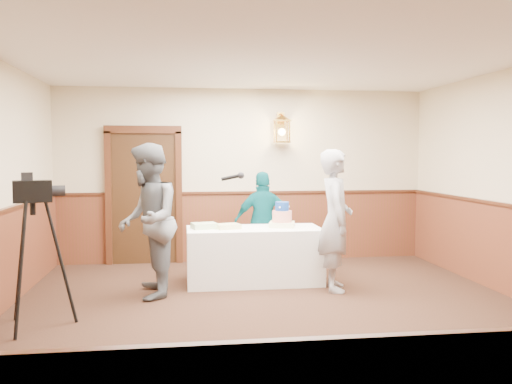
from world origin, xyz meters
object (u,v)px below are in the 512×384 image
tiered_cake (282,217)px  baker (335,220)px  interviewer (148,221)px  assistant_p (264,222)px  sheet_cake_green (204,226)px  sheet_cake_yellow (228,226)px  display_table (254,255)px  tv_camera_rig (34,262)px

tiered_cake → baker: bearing=-45.0°
interviewer → assistant_p: 1.98m
sheet_cake_green → baker: 1.74m
baker → assistant_p: 1.37m
sheet_cake_green → baker: size_ratio=0.18×
interviewer → baker: bearing=88.8°
baker → sheet_cake_yellow: bearing=78.4°
interviewer → assistant_p: bearing=124.0°
assistant_p → baker: bearing=124.4°
display_table → tiered_cake: (0.40, 0.06, 0.51)m
baker → assistant_p: size_ratio=1.21×
sheet_cake_yellow → interviewer: bearing=-152.4°
tiered_cake → sheet_cake_yellow: size_ratio=1.32×
tiered_cake → assistant_p: 0.58m
sheet_cake_yellow → tv_camera_rig: bearing=-143.1°
tv_camera_rig → interviewer: bearing=28.1°
display_table → sheet_cake_yellow: (-0.35, -0.02, 0.41)m
display_table → sheet_cake_yellow: size_ratio=5.91×
sheet_cake_yellow → assistant_p: size_ratio=0.20×
sheet_cake_yellow → baker: size_ratio=0.17×
tiered_cake → interviewer: interviewer is taller
interviewer → assistant_p: size_ratio=1.26×
display_table → assistant_p: 0.74m
tiered_cake → tv_camera_rig: size_ratio=0.27×
sheet_cake_green → tv_camera_rig: (-1.76, -1.60, -0.12)m
baker → display_table: bearing=70.8°
tiered_cake → sheet_cake_yellow: (-0.75, -0.08, -0.10)m
tiered_cake → tv_camera_rig: 3.28m
tiered_cake → baker: (0.58, -0.59, 0.02)m
tv_camera_rig → sheet_cake_yellow: bearing=20.9°
display_table → baker: baker is taller
display_table → baker: size_ratio=1.00×
interviewer → baker: (2.35, 0.03, -0.04)m
interviewer → tiered_cake: bearing=107.3°
interviewer → sheet_cake_yellow: bearing=115.6°
tiered_cake → interviewer: 1.87m
assistant_p → sheet_cake_green: bearing=33.6°
sheet_cake_green → assistant_p: assistant_p is taller
tiered_cake → assistant_p: (-0.17, 0.54, -0.14)m
baker → assistant_p: bearing=43.0°
display_table → interviewer: size_ratio=0.96×
tv_camera_rig → assistant_p: bearing=23.4°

